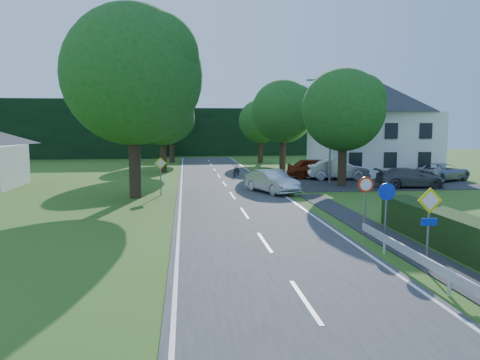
{
  "coord_description": "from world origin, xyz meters",
  "views": [
    {
      "loc": [
        -2.94,
        -5.03,
        4.41
      ],
      "look_at": [
        -0.1,
        19.04,
        1.6
      ],
      "focal_mm": 35.0,
      "sensor_mm": 36.0,
      "label": 1
    }
  ],
  "objects": [
    {
      "name": "road",
      "position": [
        0.0,
        20.0,
        0.02
      ],
      "size": [
        7.0,
        80.0,
        0.04
      ],
      "primitive_type": "cube",
      "color": "#313234",
      "rests_on": "ground"
    },
    {
      "name": "parking_pad",
      "position": [
        12.0,
        33.0,
        0.02
      ],
      "size": [
        14.0,
        16.0,
        0.04
      ],
      "primitive_type": "cube",
      "color": "#27272A",
      "rests_on": "ground"
    },
    {
      "name": "line_edge_left",
      "position": [
        -3.25,
        20.0,
        0.04
      ],
      "size": [
        0.12,
        80.0,
        0.01
      ],
      "primitive_type": "cube",
      "color": "white",
      "rests_on": "road"
    },
    {
      "name": "line_edge_right",
      "position": [
        3.25,
        20.0,
        0.04
      ],
      "size": [
        0.12,
        80.0,
        0.01
      ],
      "primitive_type": "cube",
      "color": "white",
      "rests_on": "road"
    },
    {
      "name": "line_centre",
      "position": [
        0.0,
        20.0,
        0.04
      ],
      "size": [
        0.12,
        80.0,
        0.01
      ],
      "primitive_type": null,
      "color": "white",
      "rests_on": "road"
    },
    {
      "name": "tree_main",
      "position": [
        -6.0,
        24.0,
        5.82
      ],
      "size": [
        9.4,
        9.4,
        11.64
      ],
      "primitive_type": null,
      "color": "#185019",
      "rests_on": "ground"
    },
    {
      "name": "tree_left_far",
      "position": [
        -5.0,
        40.0,
        4.29
      ],
      "size": [
        7.0,
        7.0,
        8.58
      ],
      "primitive_type": null,
      "color": "#185019",
      "rests_on": "ground"
    },
    {
      "name": "tree_right_far",
      "position": [
        7.0,
        42.0,
        4.54
      ],
      "size": [
        7.4,
        7.4,
        9.09
      ],
      "primitive_type": null,
      "color": "#185019",
      "rests_on": "ground"
    },
    {
      "name": "tree_left_back",
      "position": [
        -4.5,
        52.0,
        4.04
      ],
      "size": [
        6.6,
        6.6,
        8.07
      ],
      "primitive_type": null,
      "color": "#185019",
      "rests_on": "ground"
    },
    {
      "name": "tree_right_back",
      "position": [
        6.0,
        50.0,
        3.78
      ],
      "size": [
        6.2,
        6.2,
        7.56
      ],
      "primitive_type": null,
      "color": "#185019",
      "rests_on": "ground"
    },
    {
      "name": "tree_right_mid",
      "position": [
        8.5,
        28.0,
        4.29
      ],
      "size": [
        7.0,
        7.0,
        8.58
      ],
      "primitive_type": null,
      "color": "#185019",
      "rests_on": "ground"
    },
    {
      "name": "treeline_right",
      "position": [
        8.0,
        66.0,
        3.5
      ],
      "size": [
        30.0,
        5.0,
        7.0
      ],
      "primitive_type": "cube",
      "color": "black",
      "rests_on": "ground"
    },
    {
      "name": "house_white",
      "position": [
        14.0,
        36.0,
        4.41
      ],
      "size": [
        10.6,
        8.4,
        8.6
      ],
      "color": "white",
      "rests_on": "ground"
    },
    {
      "name": "streetlight",
      "position": [
        8.06,
        30.0,
        4.46
      ],
      "size": [
        2.03,
        0.18,
        8.0
      ],
      "color": "slate",
      "rests_on": "ground"
    },
    {
      "name": "sign_priority_right",
      "position": [
        4.3,
        7.98,
        1.8
      ],
      "size": [
        0.78,
        0.09,
        2.59
      ],
      "color": "slate",
      "rests_on": "ground"
    },
    {
      "name": "sign_roundabout",
      "position": [
        4.3,
        10.98,
        1.67
      ],
      "size": [
        0.64,
        0.08,
        2.37
      ],
      "color": "slate",
      "rests_on": "ground"
    },
    {
      "name": "sign_speed_limit",
      "position": [
        4.3,
        12.97,
        1.77
      ],
      "size": [
        0.64,
        0.11,
        2.37
      ],
      "color": "slate",
      "rests_on": "ground"
    },
    {
      "name": "sign_priority_left",
      "position": [
        -4.5,
        24.98,
        1.72
      ],
      "size": [
        0.78,
        0.09,
        2.44
      ],
      "color": "slate",
      "rests_on": "ground"
    },
    {
      "name": "moving_car",
      "position": [
        2.7,
        25.01,
        0.79
      ],
      "size": [
        3.19,
        4.83,
        1.5
      ],
      "primitive_type": "imported",
      "rotation": [
        0.0,
        0.0,
        0.39
      ],
      "color": "silver",
      "rests_on": "road"
    },
    {
      "name": "motorcycle",
      "position": [
        1.49,
        35.23,
        0.6
      ],
      "size": [
        1.35,
        2.26,
        1.12
      ],
      "primitive_type": "imported",
      "rotation": [
        0.0,
        0.0,
        -0.31
      ],
      "color": "black",
      "rests_on": "road"
    },
    {
      "name": "parked_car_red",
      "position": [
        7.98,
        33.0,
        0.89
      ],
      "size": [
        5.23,
        2.79,
        1.69
      ],
      "primitive_type": "imported",
      "rotation": [
        0.0,
        0.0,
        1.4
      ],
      "color": "maroon",
      "rests_on": "parking_pad"
    },
    {
      "name": "parked_car_silver_a",
      "position": [
        9.5,
        31.87,
        0.87
      ],
      "size": [
        5.23,
        2.38,
        1.67
      ],
      "primitive_type": "imported",
      "rotation": [
        0.0,
        0.0,
        1.45
      ],
      "color": "silver",
      "rests_on": "parking_pad"
    },
    {
      "name": "parked_car_grey",
      "position": [
        13.01,
        26.5,
        0.73
      ],
      "size": [
        4.89,
        2.22,
        1.39
      ],
      "primitive_type": "imported",
      "rotation": [
        0.0,
        0.0,
        1.51
      ],
      "color": "#48494D",
      "rests_on": "parking_pad"
    },
    {
      "name": "parked_car_silver_b",
      "position": [
        17.56,
        30.09,
        0.74
      ],
      "size": [
        5.57,
        4.3,
        1.41
      ],
      "primitive_type": "imported",
      "rotation": [
        0.0,
        0.0,
        2.02
      ],
      "color": "#999AA0",
      "rests_on": "parking_pad"
    },
    {
      "name": "parasol",
      "position": [
        10.36,
        35.0,
        0.94
      ],
      "size": [
        2.37,
        2.4,
        1.79
      ],
      "primitive_type": "imported",
      "rotation": [
        0.0,
        0.0,
        0.24
      ],
      "color": "#AF2E0E",
      "rests_on": "parking_pad"
    }
  ]
}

